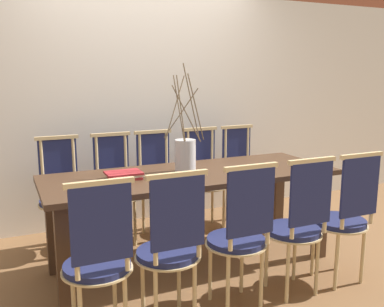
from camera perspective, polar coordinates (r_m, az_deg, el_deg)
The scene contains 15 objects.
ground_plane at distance 3.57m, azimuth 0.00°, elevation -14.49°, with size 16.00×16.00×0.00m, color brown.
wall_rear at distance 4.39m, azimuth -6.83°, elevation 11.71°, with size 12.00×0.06×3.20m.
dining_table at distance 3.35m, azimuth 0.00°, elevation -4.40°, with size 2.27×0.81×0.76m.
chair_near_leftend at distance 2.47m, azimuth -12.35°, elevation -13.37°, with size 0.40×0.40×0.99m.
chair_near_left at distance 2.58m, azimuth -2.86°, elevation -12.05°, with size 0.40×0.40×0.99m.
chair_near_center at distance 2.77m, azimuth 6.45°, elevation -10.42°, with size 0.40×0.40×0.99m.
chair_near_right at distance 3.02m, azimuth 13.95°, elevation -8.90°, with size 0.40×0.40×0.99m.
chair_near_rightend at distance 3.28m, azimuth 19.78°, elevation -7.60°, with size 0.40×0.40×0.99m.
chair_far_leftend at distance 3.83m, azimuth -17.03°, elevation -4.82°, with size 0.40×0.40×0.99m.
chair_far_left at distance 3.91m, azimuth -10.20°, elevation -4.19°, with size 0.40×0.40×0.99m.
chair_far_center at distance 4.02m, azimuth -4.63°, elevation -3.63°, with size 0.40×0.40×0.99m.
chair_far_right at distance 4.21m, azimuth 1.70°, elevation -2.95°, with size 0.40×0.40×0.99m.
chair_far_rightend at distance 4.40m, azimuth 6.61°, elevation -2.40°, with size 0.40×0.40×0.99m.
vase_centerpiece at distance 3.30m, azimuth -0.90°, elevation -0.13°, with size 0.31×0.31×0.83m.
book_stack at distance 3.16m, azimuth -8.99°, elevation -2.87°, with size 0.27×0.20×0.05m.
Camera 1 is at (-1.33, -2.94, 1.53)m, focal length 40.00 mm.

